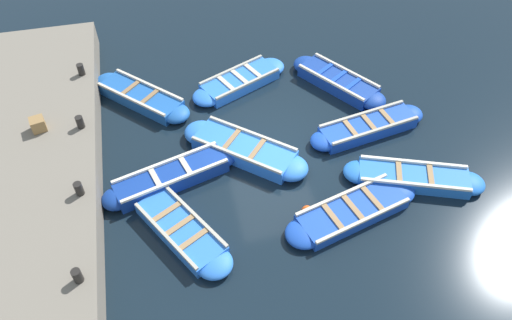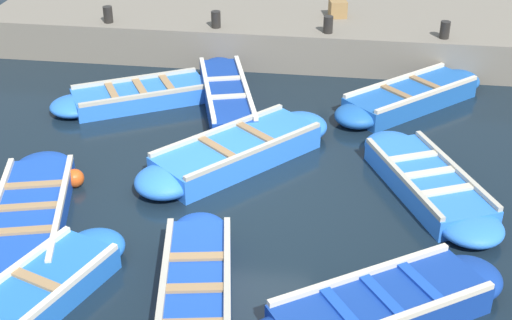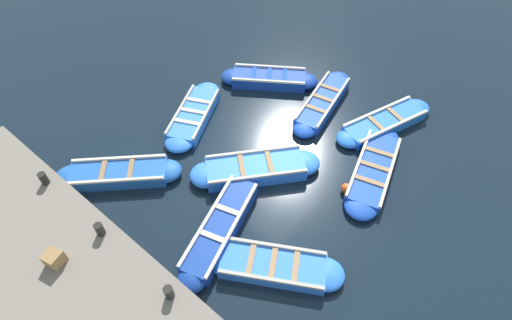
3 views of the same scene
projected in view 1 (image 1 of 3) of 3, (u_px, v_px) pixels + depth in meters
name	position (u px, v px, depth m)	size (l,w,h in m)	color
ground_plane	(277.00, 148.00, 14.03)	(120.00, 120.00, 0.00)	black
boat_end_of_row	(240.00, 81.00, 15.81)	(3.46, 2.22, 0.39)	blue
boat_alongside	(244.00, 150.00, 13.72)	(3.46, 3.20, 0.47)	blue
boat_far_corner	(352.00, 211.00, 12.35)	(3.84, 1.85, 0.35)	#1947B7
boat_stern_in	(413.00, 178.00, 13.08)	(3.71, 2.04, 0.39)	blue
boat_inner_gap	(172.00, 177.00, 13.04)	(3.80, 1.74, 0.47)	navy
boat_outer_left	(368.00, 127.00, 14.35)	(3.72, 1.40, 0.42)	#1947B7
boat_bow_out	(338.00, 82.00, 15.76)	(2.60, 3.32, 0.45)	navy
boat_drifting	(141.00, 97.00, 15.25)	(3.08, 3.15, 0.44)	#1E59AD
boat_near_quay	(181.00, 229.00, 11.98)	(2.45, 3.41, 0.38)	blue
quay_wall	(28.00, 178.00, 12.73)	(3.54, 12.84, 0.83)	slate
bollard_north	(77.00, 276.00, 10.17)	(0.20, 0.20, 0.35)	black
bollard_mid_north	(79.00, 189.00, 11.73)	(0.20, 0.20, 0.35)	black
bollard_mid_south	(80.00, 122.00, 13.29)	(0.20, 0.20, 0.35)	black
bollard_south	(81.00, 70.00, 14.85)	(0.20, 0.20, 0.35)	black
wooden_crate	(38.00, 124.00, 13.23)	(0.36, 0.36, 0.36)	olive
buoy_orange_near	(307.00, 211.00, 12.36)	(0.29, 0.29, 0.29)	#E05119
buoy_yellow_far	(365.00, 178.00, 13.11)	(0.26, 0.26, 0.26)	silver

